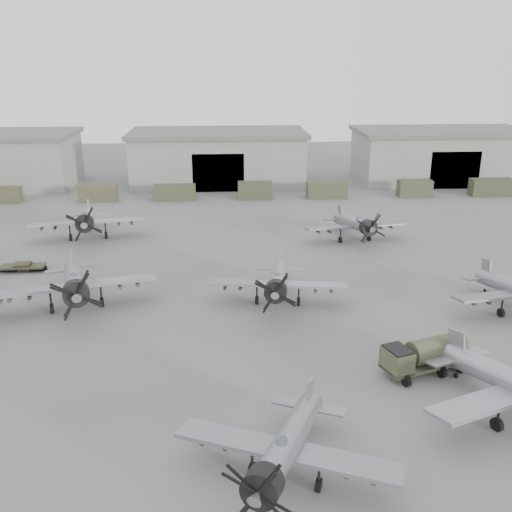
{
  "coord_description": "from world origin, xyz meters",
  "views": [
    {
      "loc": [
        0.77,
        -33.77,
        20.31
      ],
      "look_at": [
        3.72,
        16.86,
        2.5
      ],
      "focal_mm": 40.0,
      "sensor_mm": 36.0,
      "label": 1
    }
  ],
  "objects": [
    {
      "name": "fuel_tanker",
      "position": [
        14.17,
        -0.45,
        1.39
      ],
      "size": [
        6.6,
        4.28,
        2.42
      ],
      "rotation": [
        0.0,
        0.0,
        0.34
      ],
      "color": "#40482F",
      "rests_on": "ground"
    },
    {
      "name": "support_truck_3",
      "position": [
        -6.5,
        50.0,
        1.14
      ],
      "size": [
        6.16,
        2.2,
        2.28
      ],
      "primitive_type": "cube",
      "color": "#40442C",
      "rests_on": "ground"
    },
    {
      "name": "aircraft_near_1",
      "position": [
        3.53,
        -10.65,
        2.1
      ],
      "size": [
        11.35,
        10.27,
        4.61
      ],
      "rotation": [
        0.0,
        0.0,
        -0.39
      ],
      "color": "gray",
      "rests_on": "ground"
    },
    {
      "name": "support_truck_2",
      "position": [
        -17.75,
        50.0,
        1.17
      ],
      "size": [
        5.43,
        2.2,
        2.34
      ],
      "primitive_type": "cube",
      "color": "#47472E",
      "rests_on": "ground"
    },
    {
      "name": "support_truck_5",
      "position": [
        16.39,
        50.0,
        1.21
      ],
      "size": [
        6.05,
        2.2,
        2.42
      ],
      "primitive_type": "cube",
      "color": "#40452D",
      "rests_on": "ground"
    },
    {
      "name": "aircraft_mid_2",
      "position": [
        5.24,
        11.09,
        2.17
      ],
      "size": [
        12.02,
        10.82,
        4.77
      ],
      "rotation": [
        0.0,
        0.0,
        -0.14
      ],
      "color": "#9C9FA5",
      "rests_on": "ground"
    },
    {
      "name": "hangar_center",
      "position": [
        0.0,
        61.96,
        4.37
      ],
      "size": [
        29.0,
        14.8,
        8.7
      ],
      "color": "gray",
      "rests_on": "ground"
    },
    {
      "name": "aircraft_far_1",
      "position": [
        15.87,
        28.23,
        2.13
      ],
      "size": [
        11.79,
        10.61,
        4.68
      ],
      "rotation": [
        0.0,
        0.0,
        0.16
      ],
      "color": "gray",
      "rests_on": "ground"
    },
    {
      "name": "ground",
      "position": [
        0.0,
        0.0,
        0.0
      ],
      "size": [
        220.0,
        220.0,
        0.0
      ],
      "primitive_type": "plane",
      "color": "#60615E",
      "rests_on": "ground"
    },
    {
      "name": "support_truck_1",
      "position": [
        -31.7,
        50.0,
        1.12
      ],
      "size": [
        5.4,
        2.2,
        2.24
      ],
      "primitive_type": "cube",
      "color": "#45452D",
      "rests_on": "ground"
    },
    {
      "name": "support_truck_4",
      "position": [
        5.49,
        50.0,
        1.28
      ],
      "size": [
        5.1,
        2.2,
        2.57
      ],
      "primitive_type": "cube",
      "color": "#3D422B",
      "rests_on": "ground"
    },
    {
      "name": "support_truck_6",
      "position": [
        29.87,
        50.0,
        1.29
      ],
      "size": [
        5.04,
        2.2,
        2.58
      ],
      "primitive_type": "cube",
      "color": "#3E442D",
      "rests_on": "ground"
    },
    {
      "name": "aircraft_mid_1",
      "position": [
        -11.76,
        11.05,
        2.46
      ],
      "size": [
        13.55,
        12.2,
        5.4
      ],
      "rotation": [
        0.0,
        0.0,
        0.28
      ],
      "color": "gray",
      "rests_on": "ground"
    },
    {
      "name": "hangar_right",
      "position": [
        38.0,
        61.96,
        4.37
      ],
      "size": [
        29.0,
        14.8,
        8.7
      ],
      "color": "gray",
      "rests_on": "ground"
    },
    {
      "name": "support_truck_7",
      "position": [
        41.87,
        50.0,
        1.31
      ],
      "size": [
        6.5,
        2.2,
        2.61
      ],
      "primitive_type": "cube",
      "color": "#393D28",
      "rests_on": "ground"
    },
    {
      "name": "aircraft_far_0",
      "position": [
        -15.12,
        30.87,
        2.42
      ],
      "size": [
        13.4,
        12.06,
        5.32
      ],
      "rotation": [
        0.0,
        0.0,
        0.17
      ],
      "color": "#A0A4A9",
      "rests_on": "ground"
    }
  ]
}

